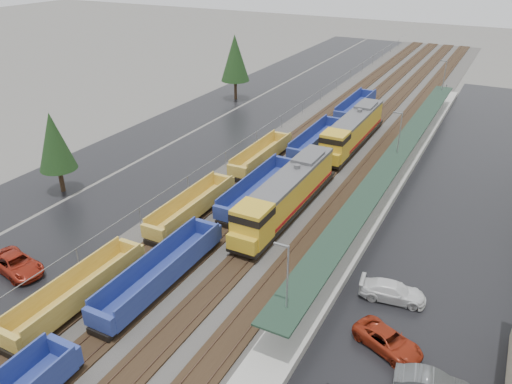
# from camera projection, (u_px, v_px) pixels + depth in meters

# --- Properties ---
(ballast_strip) EXTENTS (20.00, 160.00, 0.08)m
(ballast_strip) POSITION_uv_depth(u_px,v_px,m) (343.00, 138.00, 69.55)
(ballast_strip) COLOR #302D2B
(ballast_strip) RESTS_ON ground
(trackbed) EXTENTS (14.60, 160.00, 0.22)m
(trackbed) POSITION_uv_depth(u_px,v_px,m) (343.00, 138.00, 69.50)
(trackbed) COLOR black
(trackbed) RESTS_ON ground
(west_parking_lot) EXTENTS (10.00, 160.00, 0.02)m
(west_parking_lot) POSITION_uv_depth(u_px,v_px,m) (249.00, 122.00, 75.79)
(west_parking_lot) COLOR black
(west_parking_lot) RESTS_ON ground
(west_road) EXTENTS (9.00, 160.00, 0.02)m
(west_road) POSITION_uv_depth(u_px,v_px,m) (194.00, 113.00, 79.95)
(west_road) COLOR black
(west_road) RESTS_ON ground
(east_commuter_lot) EXTENTS (16.00, 100.00, 0.02)m
(east_commuter_lot) POSITION_uv_depth(u_px,v_px,m) (481.00, 196.00, 53.76)
(east_commuter_lot) COLOR black
(east_commuter_lot) RESTS_ON ground
(station_platform) EXTENTS (3.00, 80.00, 8.00)m
(station_platform) POSITION_uv_depth(u_px,v_px,m) (394.00, 173.00, 57.39)
(station_platform) COLOR #9E9B93
(station_platform) RESTS_ON ground
(chainlink_fence) EXTENTS (0.08, 160.04, 2.02)m
(chainlink_fence) POSITION_uv_depth(u_px,v_px,m) (277.00, 121.00, 71.56)
(chainlink_fence) COLOR gray
(chainlink_fence) RESTS_ON ground
(tree_west_near) EXTENTS (3.96, 3.96, 9.00)m
(tree_west_near) POSITION_uv_depth(u_px,v_px,m) (54.00, 141.00, 52.36)
(tree_west_near) COLOR #332316
(tree_west_near) RESTS_ON ground
(tree_west_far) EXTENTS (4.84, 4.84, 11.00)m
(tree_west_far) POSITION_uv_depth(u_px,v_px,m) (235.00, 58.00, 83.84)
(tree_west_far) COLOR #332316
(tree_west_far) RESTS_ON ground
(locomotive_lead) EXTENTS (2.97, 19.59, 4.44)m
(locomotive_lead) POSITION_uv_depth(u_px,v_px,m) (286.00, 195.00, 48.87)
(locomotive_lead) COLOR black
(locomotive_lead) RESTS_ON ground
(locomotive_trail) EXTENTS (2.97, 19.59, 4.44)m
(locomotive_trail) POSITION_uv_depth(u_px,v_px,m) (352.00, 131.00, 65.49)
(locomotive_trail) COLOR black
(locomotive_trail) RESTS_ON ground
(well_string_yellow) EXTENTS (2.47, 73.08, 2.19)m
(well_string_yellow) POSITION_uv_depth(u_px,v_px,m) (78.00, 293.00, 37.26)
(well_string_yellow) COLOR #B38E31
(well_string_yellow) RESTS_ON ground
(well_string_blue) EXTENTS (2.62, 98.17, 2.33)m
(well_string_blue) POSITION_uv_depth(u_px,v_px,m) (217.00, 225.00, 46.06)
(well_string_blue) COLOR navy
(well_string_blue) RESTS_ON ground
(parked_car_west_c) EXTENTS (3.46, 5.87, 1.53)m
(parked_car_west_c) POSITION_uv_depth(u_px,v_px,m) (16.00, 264.00, 41.17)
(parked_car_west_c) COLOR maroon
(parked_car_west_c) RESTS_ON ground
(parked_car_east_b) EXTENTS (4.02, 5.36, 1.35)m
(parked_car_east_b) POSITION_uv_depth(u_px,v_px,m) (388.00, 341.00, 33.35)
(parked_car_east_b) COLOR maroon
(parked_car_east_b) RESTS_ON ground
(parked_car_east_c) EXTENTS (2.73, 5.23, 1.45)m
(parked_car_east_c) POSITION_uv_depth(u_px,v_px,m) (393.00, 292.00, 37.99)
(parked_car_east_c) COLOR silver
(parked_car_east_c) RESTS_ON ground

